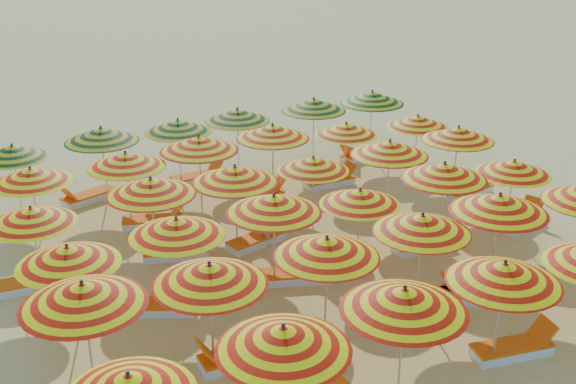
% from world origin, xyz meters
% --- Properties ---
extents(ground, '(120.00, 120.00, 0.00)m').
position_xyz_m(ground, '(0.00, 0.00, 0.00)').
color(ground, '#ECC669').
rests_on(ground, ground).
extents(umbrella_1, '(2.39, 2.39, 2.44)m').
position_xyz_m(umbrella_1, '(-3.45, -6.29, 2.14)').
color(umbrella_1, silver).
rests_on(umbrella_1, ground).
extents(umbrella_2, '(2.44, 2.44, 2.48)m').
position_xyz_m(umbrella_2, '(-1.01, -6.21, 2.18)').
color(umbrella_2, silver).
rests_on(umbrella_2, ground).
extents(umbrella_3, '(2.30, 2.30, 2.39)m').
position_xyz_m(umbrella_3, '(1.39, -6.13, 2.10)').
color(umbrella_3, silver).
rests_on(umbrella_3, ground).
extents(umbrella_6, '(3.00, 3.00, 2.48)m').
position_xyz_m(umbrella_6, '(-6.11, -3.47, 2.18)').
color(umbrella_6, silver).
rests_on(umbrella_6, ground).
extents(umbrella_7, '(2.98, 2.98, 2.42)m').
position_xyz_m(umbrella_7, '(-3.76, -3.70, 2.13)').
color(umbrella_7, silver).
rests_on(umbrella_7, ground).
extents(umbrella_8, '(2.40, 2.40, 2.39)m').
position_xyz_m(umbrella_8, '(-1.16, -3.65, 2.10)').
color(umbrella_8, silver).
rests_on(umbrella_8, ground).
extents(umbrella_9, '(2.85, 2.85, 2.36)m').
position_xyz_m(umbrella_9, '(1.35, -3.53, 2.08)').
color(umbrella_9, silver).
rests_on(umbrella_9, ground).
extents(umbrella_10, '(3.07, 3.07, 2.47)m').
position_xyz_m(umbrella_10, '(3.50, -3.59, 2.17)').
color(umbrella_10, silver).
rests_on(umbrella_10, ground).
extents(umbrella_12, '(2.78, 2.78, 2.29)m').
position_xyz_m(umbrella_12, '(-6.02, -1.47, 2.02)').
color(umbrella_12, silver).
rests_on(umbrella_12, ground).
extents(umbrella_13, '(2.80, 2.80, 2.31)m').
position_xyz_m(umbrella_13, '(-3.60, -1.18, 2.03)').
color(umbrella_13, silver).
rests_on(umbrella_13, ground).
extents(umbrella_14, '(3.00, 3.00, 2.43)m').
position_xyz_m(umbrella_14, '(-1.21, -1.21, 2.14)').
color(umbrella_14, silver).
rests_on(umbrella_14, ground).
extents(umbrella_15, '(2.21, 2.21, 2.16)m').
position_xyz_m(umbrella_15, '(1.13, -1.25, 1.90)').
color(umbrella_15, silver).
rests_on(umbrella_15, ground).
extents(umbrella_16, '(3.00, 3.00, 2.43)m').
position_xyz_m(umbrella_16, '(3.74, -1.22, 2.14)').
color(umbrella_16, silver).
rests_on(umbrella_16, ground).
extents(umbrella_17, '(2.21, 2.21, 2.20)m').
position_xyz_m(umbrella_17, '(5.98, -1.41, 1.93)').
color(umbrella_17, silver).
rests_on(umbrella_17, ground).
extents(umbrella_18, '(2.26, 2.26, 2.20)m').
position_xyz_m(umbrella_18, '(-6.38, 1.12, 1.94)').
color(umbrella_18, silver).
rests_on(umbrella_18, ground).
extents(umbrella_19, '(2.92, 2.92, 2.42)m').
position_xyz_m(umbrella_19, '(-3.49, 1.17, 2.13)').
color(umbrella_19, silver).
rests_on(umbrella_19, ground).
extents(umbrella_20, '(2.87, 2.87, 2.43)m').
position_xyz_m(umbrella_20, '(-1.29, 1.01, 2.14)').
color(umbrella_20, silver).
rests_on(umbrella_20, ground).
extents(umbrella_21, '(2.56, 2.56, 2.15)m').
position_xyz_m(umbrella_21, '(1.23, 1.39, 1.89)').
color(umbrella_21, silver).
rests_on(umbrella_21, ground).
extents(umbrella_22, '(2.93, 2.93, 2.41)m').
position_xyz_m(umbrella_22, '(3.53, 1.03, 2.12)').
color(umbrella_22, silver).
rests_on(umbrella_22, ground).
extents(umbrella_23, '(2.90, 2.90, 2.37)m').
position_xyz_m(umbrella_23, '(6.23, 1.31, 2.09)').
color(umbrella_23, silver).
rests_on(umbrella_23, ground).
extents(umbrella_24, '(2.63, 2.63, 2.26)m').
position_xyz_m(umbrella_24, '(-6.02, 3.72, 1.99)').
color(umbrella_24, silver).
rests_on(umbrella_24, ground).
extents(umbrella_25, '(2.27, 2.27, 2.32)m').
position_xyz_m(umbrella_25, '(-3.49, 3.63, 2.05)').
color(umbrella_25, silver).
rests_on(umbrella_25, ground).
extents(umbrella_26, '(3.00, 3.00, 2.46)m').
position_xyz_m(umbrella_26, '(-1.30, 3.73, 2.17)').
color(umbrella_26, silver).
rests_on(umbrella_26, ground).
extents(umbrella_27, '(2.33, 2.33, 2.42)m').
position_xyz_m(umbrella_27, '(1.16, 3.91, 2.13)').
color(umbrella_27, silver).
rests_on(umbrella_27, ground).
extents(umbrella_28, '(2.26, 2.26, 2.14)m').
position_xyz_m(umbrella_28, '(3.73, 3.81, 1.89)').
color(umbrella_28, silver).
rests_on(umbrella_28, ground).
extents(umbrella_29, '(2.48, 2.48, 2.14)m').
position_xyz_m(umbrella_29, '(6.31, 3.50, 1.89)').
color(umbrella_29, silver).
rests_on(umbrella_29, ground).
extents(umbrella_30, '(2.26, 2.26, 2.19)m').
position_xyz_m(umbrella_30, '(-6.19, 6.12, 1.93)').
color(umbrella_30, silver).
rests_on(umbrella_30, ground).
extents(umbrella_31, '(2.72, 2.72, 2.41)m').
position_xyz_m(umbrella_31, '(-3.62, 5.99, 2.12)').
color(umbrella_31, silver).
rests_on(umbrella_31, ground).
extents(umbrella_32, '(2.43, 2.43, 2.30)m').
position_xyz_m(umbrella_32, '(-1.16, 6.09, 2.02)').
color(umbrella_32, silver).
rests_on(umbrella_32, ground).
extents(umbrella_33, '(2.59, 2.59, 2.33)m').
position_xyz_m(umbrella_33, '(0.99, 6.32, 2.05)').
color(umbrella_33, silver).
rests_on(umbrella_33, ground).
extents(umbrella_34, '(2.41, 2.41, 2.40)m').
position_xyz_m(umbrella_34, '(3.78, 6.11, 2.11)').
color(umbrella_34, silver).
rests_on(umbrella_34, ground).
extents(umbrella_35, '(2.90, 2.90, 2.44)m').
position_xyz_m(umbrella_35, '(6.06, 5.94, 2.14)').
color(umbrella_35, silver).
rests_on(umbrella_35, ground).
extents(lounger_2, '(1.80, 0.85, 0.69)m').
position_xyz_m(lounger_2, '(1.98, -6.07, 0.15)').
color(lounger_2, white).
rests_on(lounger_2, ground).
extents(lounger_4, '(1.73, 0.58, 0.69)m').
position_xyz_m(lounger_4, '(-3.26, -3.80, 0.15)').
color(lounger_4, white).
rests_on(lounger_4, ground).
extents(lounger_5, '(1.82, 1.17, 0.69)m').
position_xyz_m(lounger_5, '(1.95, -3.71, 0.15)').
color(lounger_5, white).
rests_on(lounger_5, ground).
extents(lounger_6, '(1.83, 1.06, 0.69)m').
position_xyz_m(lounger_6, '(2.90, -3.51, 0.15)').
color(lounger_6, white).
rests_on(lounger_6, ground).
extents(lounger_7, '(1.82, 1.25, 0.69)m').
position_xyz_m(lounger_7, '(-4.19, -1.17, 0.15)').
color(lounger_7, white).
rests_on(lounger_7, ground).
extents(lounger_8, '(1.83, 1.11, 0.69)m').
position_xyz_m(lounger_8, '(-0.62, -1.32, 0.15)').
color(lounger_8, white).
rests_on(lounger_8, ground).
extents(lounger_9, '(1.75, 0.62, 0.69)m').
position_xyz_m(lounger_9, '(3.14, -1.26, 0.15)').
color(lounger_9, white).
rests_on(lounger_9, ground).
extents(lounger_10, '(1.83, 1.12, 0.69)m').
position_xyz_m(lounger_10, '(6.58, -1.33, 0.15)').
color(lounger_10, white).
rests_on(lounger_10, ground).
extents(lounger_11, '(1.76, 0.67, 0.69)m').
position_xyz_m(lounger_11, '(-6.88, 1.24, 0.15)').
color(lounger_11, white).
rests_on(lounger_11, ground).
extents(lounger_12, '(1.82, 1.02, 0.69)m').
position_xyz_m(lounger_12, '(-2.98, 1.26, 0.15)').
color(lounger_12, white).
rests_on(lounger_12, ground).
extents(lounger_13, '(1.82, 1.02, 0.69)m').
position_xyz_m(lounger_13, '(-0.69, 0.98, 0.15)').
color(lounger_13, white).
rests_on(lounger_13, ground).
extents(lounger_14, '(1.82, 0.96, 0.69)m').
position_xyz_m(lounger_14, '(6.83, 1.15, 0.15)').
color(lounger_14, white).
rests_on(lounger_14, ground).
extents(lounger_15, '(1.83, 1.07, 0.69)m').
position_xyz_m(lounger_15, '(-2.89, 3.39, 0.15)').
color(lounger_15, white).
rests_on(lounger_15, ground).
extents(lounger_16, '(1.81, 0.90, 0.69)m').
position_xyz_m(lounger_16, '(0.66, 3.94, 0.15)').
color(lounger_16, white).
rests_on(lounger_16, ground).
extents(lounger_17, '(1.74, 0.59, 0.69)m').
position_xyz_m(lounger_17, '(3.23, 3.88, 0.15)').
color(lounger_17, white).
rests_on(lounger_17, ground).
extents(lounger_18, '(1.83, 1.12, 0.69)m').
position_xyz_m(lounger_18, '(-4.22, 6.08, 0.15)').
color(lounger_18, white).
rests_on(lounger_18, ground).
extents(lounger_19, '(1.76, 0.68, 0.69)m').
position_xyz_m(lounger_19, '(-0.56, 6.14, 0.15)').
color(lounger_19, white).
rests_on(lounger_19, ground).
extents(lounger_20, '(1.82, 1.17, 0.69)m').
position_xyz_m(lounger_20, '(5.47, 5.69, 0.15)').
color(lounger_20, white).
rests_on(lounger_20, ground).
extents(beachgoer_a, '(0.38, 0.50, 1.26)m').
position_xyz_m(beachgoer_a, '(-0.45, 0.85, 0.63)').
color(beachgoer_a, tan).
rests_on(beachgoer_a, ground).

